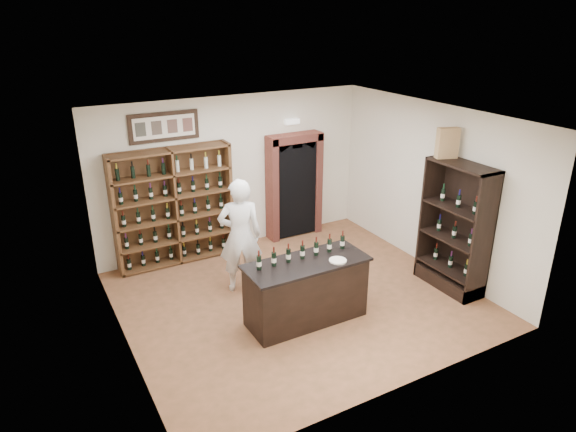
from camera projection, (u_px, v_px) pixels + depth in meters
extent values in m
plane|color=#91583A|center=(298.00, 298.00, 8.52)|extent=(5.50, 5.50, 0.00)
plane|color=white|center=(299.00, 118.00, 7.40)|extent=(5.50, 5.50, 0.00)
cube|color=silver|center=(234.00, 173.00, 9.99)|extent=(5.50, 0.04, 3.00)
cube|color=silver|center=(117.00, 252.00, 6.72)|extent=(0.04, 5.00, 3.00)
cube|color=silver|center=(431.00, 187.00, 9.20)|extent=(0.04, 5.00, 3.00)
cube|color=#522F1C|center=(171.00, 204.00, 9.53)|extent=(2.20, 0.02, 2.20)
cube|color=#522F1C|center=(114.00, 218.00, 8.90)|extent=(0.06, 0.38, 2.20)
cube|color=#522F1C|center=(228.00, 197.00, 9.86)|extent=(0.06, 0.38, 2.20)
cube|color=#522F1C|center=(174.00, 207.00, 9.38)|extent=(0.04, 0.38, 2.20)
cube|color=#522F1C|center=(179.00, 259.00, 9.78)|extent=(2.18, 0.38, 0.04)
cube|color=#522F1C|center=(177.00, 239.00, 9.62)|extent=(2.18, 0.38, 0.04)
cube|color=#522F1C|center=(175.00, 218.00, 9.46)|extent=(2.18, 0.38, 0.03)
cube|color=#522F1C|center=(173.00, 196.00, 9.30)|extent=(2.18, 0.38, 0.04)
cube|color=#522F1C|center=(171.00, 174.00, 9.15)|extent=(2.18, 0.38, 0.04)
cube|color=#522F1C|center=(169.00, 151.00, 8.99)|extent=(2.18, 0.38, 0.04)
cube|color=black|center=(164.00, 127.00, 8.99)|extent=(1.25, 0.04, 0.52)
cube|color=black|center=(294.00, 187.00, 10.58)|extent=(0.97, 0.29, 2.05)
cube|color=#96453A|center=(272.00, 190.00, 10.33)|extent=(0.14, 0.35, 2.15)
cube|color=#96453A|center=(316.00, 183.00, 10.79)|extent=(0.14, 0.35, 2.15)
cube|color=#96453A|center=(295.00, 138.00, 10.18)|extent=(1.15, 0.35, 0.16)
cube|color=white|center=(292.00, 121.00, 10.15)|extent=(0.30, 0.10, 0.10)
cube|color=black|center=(306.00, 293.00, 7.77)|extent=(1.80, 0.70, 0.94)
cube|color=black|center=(307.00, 263.00, 7.58)|extent=(1.88, 0.78, 0.04)
cylinder|color=black|center=(259.00, 263.00, 7.31)|extent=(0.07, 0.07, 0.21)
cylinder|color=silver|center=(259.00, 264.00, 7.31)|extent=(0.07, 0.07, 0.07)
cylinder|color=#5A1C14|center=(259.00, 253.00, 7.25)|extent=(0.03, 0.03, 0.09)
cylinder|color=black|center=(274.00, 259.00, 7.42)|extent=(0.07, 0.07, 0.21)
cylinder|color=silver|center=(274.00, 260.00, 7.42)|extent=(0.07, 0.07, 0.07)
cylinder|color=#5A1C14|center=(274.00, 250.00, 7.36)|extent=(0.03, 0.03, 0.09)
cylinder|color=black|center=(288.00, 256.00, 7.52)|extent=(0.07, 0.07, 0.21)
cylinder|color=silver|center=(288.00, 256.00, 7.53)|extent=(0.07, 0.07, 0.07)
cylinder|color=#5A1C14|center=(288.00, 246.00, 7.47)|extent=(0.03, 0.03, 0.09)
cylinder|color=black|center=(302.00, 252.00, 7.63)|extent=(0.07, 0.07, 0.21)
cylinder|color=silver|center=(302.00, 253.00, 7.64)|extent=(0.07, 0.07, 0.07)
cylinder|color=#5A1C14|center=(303.00, 243.00, 7.57)|extent=(0.03, 0.03, 0.09)
cylinder|color=black|center=(316.00, 249.00, 7.74)|extent=(0.07, 0.07, 0.21)
cylinder|color=silver|center=(316.00, 250.00, 7.74)|extent=(0.07, 0.07, 0.07)
cylinder|color=#5A1C14|center=(316.00, 240.00, 7.68)|extent=(0.03, 0.03, 0.09)
cylinder|color=black|center=(329.00, 245.00, 7.85)|extent=(0.07, 0.07, 0.21)
cylinder|color=silver|center=(329.00, 246.00, 7.85)|extent=(0.07, 0.07, 0.07)
cylinder|color=#5A1C14|center=(330.00, 236.00, 7.79)|extent=(0.03, 0.03, 0.09)
cylinder|color=black|center=(342.00, 242.00, 7.95)|extent=(0.07, 0.07, 0.21)
cylinder|color=silver|center=(342.00, 243.00, 7.96)|extent=(0.07, 0.07, 0.07)
cylinder|color=#5A1C14|center=(343.00, 233.00, 7.90)|extent=(0.03, 0.03, 0.09)
cube|color=black|center=(465.00, 225.00, 8.60)|extent=(0.02, 1.20, 2.20)
cube|color=black|center=(483.00, 240.00, 8.03)|extent=(0.48, 0.04, 2.20)
cube|color=black|center=(430.00, 216.00, 8.97)|extent=(0.48, 0.04, 2.20)
cube|color=black|center=(463.00, 165.00, 8.10)|extent=(0.48, 1.20, 0.04)
cube|color=black|center=(448.00, 280.00, 8.87)|extent=(0.48, 1.20, 0.24)
cube|color=black|center=(450.00, 268.00, 8.78)|extent=(0.48, 1.16, 0.03)
cube|color=black|center=(454.00, 239.00, 8.57)|extent=(0.48, 1.16, 0.03)
cube|color=black|center=(458.00, 208.00, 8.37)|extent=(0.48, 1.16, 0.03)
imported|color=white|center=(240.00, 236.00, 8.46)|extent=(0.84, 0.69, 1.98)
cylinder|color=silver|center=(338.00, 260.00, 7.58)|extent=(0.26, 0.26, 0.02)
cube|color=tan|center=(447.00, 143.00, 8.31)|extent=(0.38, 0.26, 0.50)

